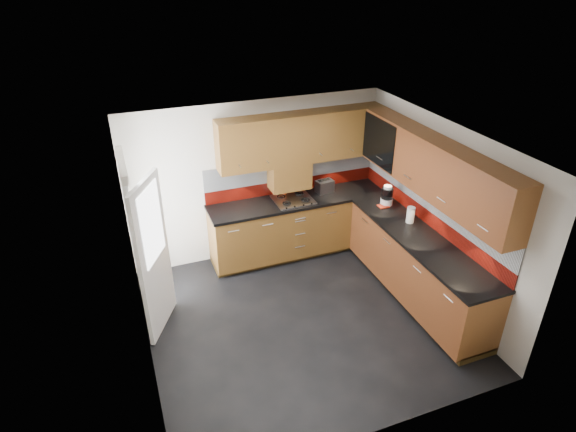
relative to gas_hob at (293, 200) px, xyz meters
name	(u,v)px	position (x,y,z in m)	size (l,w,h in m)	color
room	(304,217)	(-0.45, -1.47, 0.54)	(4.00, 3.80, 2.64)	black
base_cabinets	(352,247)	(0.62, -0.75, -0.52)	(2.70, 3.20, 0.95)	brown
countertop	(354,218)	(0.60, -0.77, -0.03)	(2.72, 3.22, 0.04)	black
backsplash	(362,190)	(0.83, -0.54, 0.26)	(2.70, 3.20, 0.54)	maroon
upper_cabinets	(368,152)	(0.78, -0.69, 0.88)	(2.50, 3.20, 0.72)	brown
extractor_hood	(289,175)	(0.00, 0.17, 0.33)	(0.60, 0.33, 0.40)	brown
glass_cabinet	(388,139)	(1.26, -0.40, 0.91)	(0.32, 0.80, 0.66)	black
back_door	(143,249)	(-2.23, -0.72, 0.08)	(0.42, 1.19, 2.04)	white
gas_hob	(293,200)	(0.00, 0.00, 0.00)	(0.57, 0.50, 0.04)	silver
utensil_pot	(283,189)	(-0.08, 0.24, 0.08)	(0.11, 0.11, 0.41)	#D64114
toaster	(324,186)	(0.56, 0.12, 0.08)	(0.29, 0.20, 0.19)	silver
food_processor	(387,196)	(1.22, -0.59, 0.12)	(0.18, 0.18, 0.29)	white
paper_towel	(411,215)	(1.24, -1.17, 0.10)	(0.11, 0.11, 0.23)	white
orange_cloth	(383,206)	(1.14, -0.65, -0.01)	(0.15, 0.13, 0.02)	red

